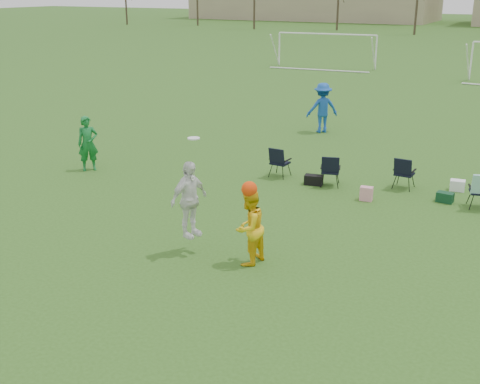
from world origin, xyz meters
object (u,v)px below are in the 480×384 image
Objects in this scene: fielder_blue at (322,108)px; center_contest at (221,214)px; goal_left at (327,41)px; fielder_green_near at (88,144)px.

center_contest is (2.30, -12.55, 0.05)m from fielder_blue.
goal_left reaches higher than fielder_blue.
center_contest is at bearing 60.64° from fielder_blue.
goal_left is (-7.01, 19.82, 0.91)m from fielder_blue.
center_contest reaches higher than goal_left.
goal_left is (-2.15, 28.48, 1.03)m from fielder_green_near.
fielder_green_near is 0.24× the size of goal_left.
center_contest reaches higher than fielder_green_near.
fielder_blue is 12.76m from center_contest.
fielder_green_near is 9.93m from fielder_blue.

